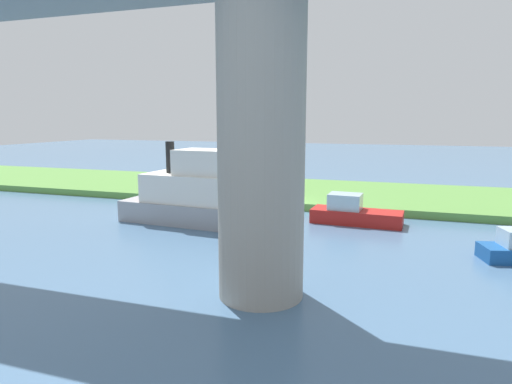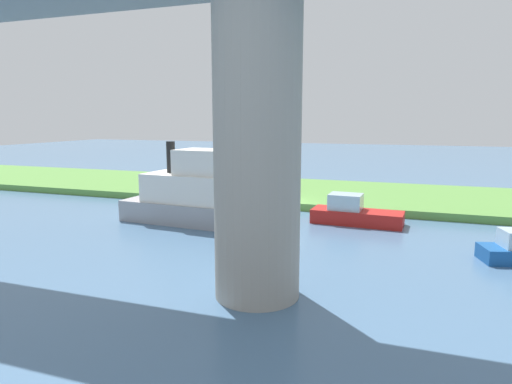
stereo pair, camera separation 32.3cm
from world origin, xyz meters
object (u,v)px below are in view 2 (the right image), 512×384
Objects in this scene: motorboat_red at (354,213)px; houseboat_blue at (204,194)px; mooring_post at (264,191)px; bridge_pylon at (257,147)px; person_on_bank at (242,186)px.

houseboat_blue is at bearing 18.43° from motorboat_red.
mooring_post is at bearing -28.37° from motorboat_red.
bridge_pylon is at bearing 125.46° from houseboat_blue.
motorboat_red is at bearing 155.88° from person_on_bank.
bridge_pylon is 7.38× the size of person_on_bank.
houseboat_blue is (-0.18, 6.55, 0.54)m from person_on_bank.
mooring_post is at bearing -103.66° from houseboat_blue.
person_on_bank is 1.43× the size of mooring_post.
bridge_pylon is 10.56× the size of mooring_post.
bridge_pylon is 1.09× the size of houseboat_blue.
mooring_post is (4.87, -15.41, -4.14)m from bridge_pylon.
motorboat_red is at bearing -161.57° from houseboat_blue.
houseboat_blue is at bearing 76.34° from mooring_post.
houseboat_blue is 8.80m from motorboat_red.
mooring_post is 0.19× the size of motorboat_red.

